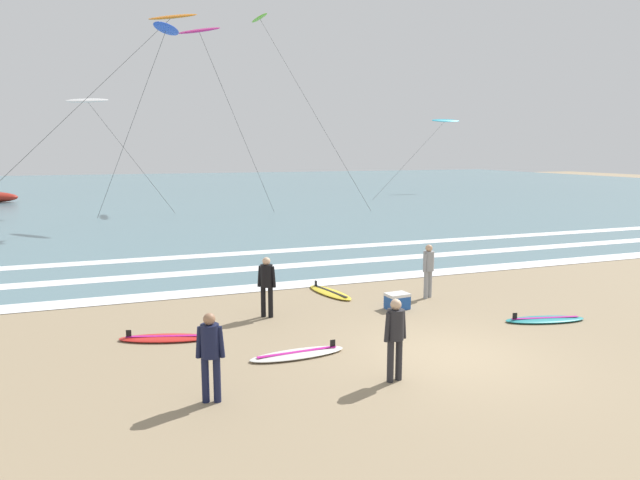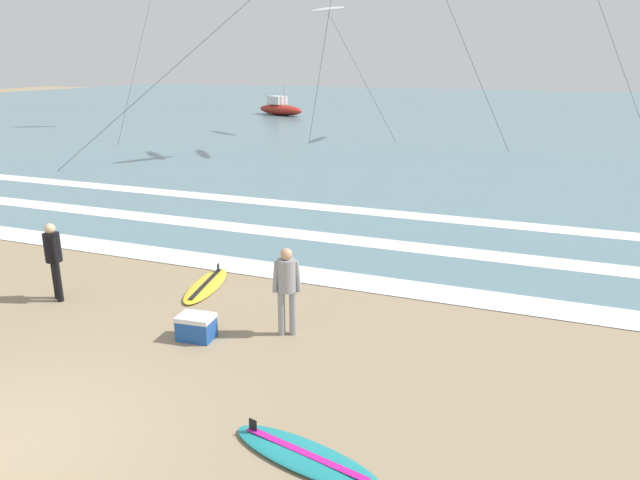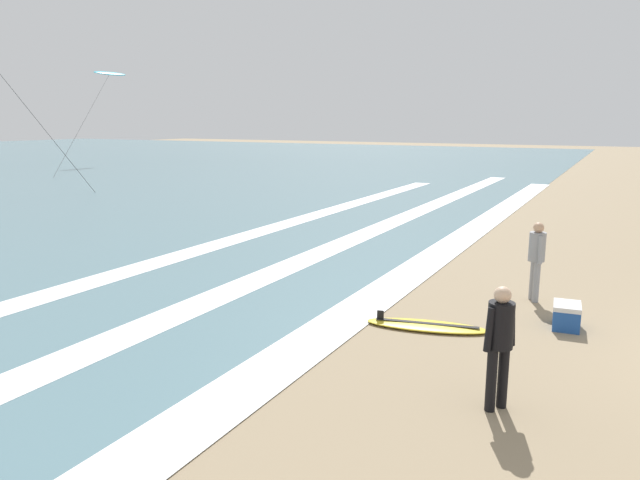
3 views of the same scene
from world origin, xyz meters
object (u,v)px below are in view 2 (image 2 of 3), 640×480
(surfboard_left_pile, at_px, (206,285))
(cooler_box, at_px, (196,327))
(kite_white_high_left, at_px, (327,10))
(surfer_mid_group, at_px, (53,255))
(surfboard_foreground_flat, at_px, (305,456))
(surfer_background_far, at_px, (287,284))
(offshore_boat, at_px, (280,109))

(surfboard_left_pile, distance_m, cooler_box, 2.45)
(kite_white_high_left, bearing_deg, cooler_box, -73.48)
(kite_white_high_left, bearing_deg, surfer_mid_group, -80.01)
(surfboard_foreground_flat, distance_m, cooler_box, 3.81)
(surfboard_foreground_flat, height_order, cooler_box, cooler_box)
(surfboard_left_pile, bearing_deg, surfboard_foreground_flat, -46.93)
(surfer_background_far, bearing_deg, surfboard_foreground_flat, -62.10)
(surfer_mid_group, height_order, kite_white_high_left, kite_white_high_left)
(surfer_mid_group, bearing_deg, surfer_background_far, 2.93)
(surfer_mid_group, bearing_deg, kite_white_high_left, 99.99)
(surfer_background_far, height_order, surfboard_left_pile, surfer_background_far)
(surfer_background_far, distance_m, kite_white_high_left, 30.56)
(surfboard_foreground_flat, xyz_separation_m, offshore_boat, (-20.11, 42.14, 0.51))
(surfer_background_far, bearing_deg, offshore_boat, 115.32)
(offshore_boat, bearing_deg, surfer_background_far, -64.68)
(surfboard_left_pile, relative_size, offshore_boat, 0.40)
(surfer_mid_group, distance_m, surfboard_left_pile, 3.07)
(surfboard_foreground_flat, relative_size, cooler_box, 3.34)
(surfer_background_far, relative_size, surfboard_foreground_flat, 0.73)
(surfer_background_far, distance_m, cooler_box, 1.75)
(surfboard_foreground_flat, bearing_deg, surfboard_left_pile, 133.07)
(surfer_background_far, height_order, surfboard_foreground_flat, surfer_background_far)
(surfer_background_far, bearing_deg, surfer_mid_group, -177.07)
(surfer_mid_group, relative_size, kite_white_high_left, 0.20)
(cooler_box, bearing_deg, kite_white_high_left, 106.52)
(surfer_mid_group, xyz_separation_m, offshore_boat, (-13.53, 39.34, -0.40))
(surfer_background_far, relative_size, kite_white_high_left, 0.20)
(surfer_background_far, relative_size, surfboard_left_pile, 0.73)
(surfboard_left_pile, distance_m, offshore_boat, 40.91)
(surfboard_foreground_flat, bearing_deg, cooler_box, 142.52)
(surfer_mid_group, distance_m, surfer_background_far, 4.97)
(kite_white_high_left, height_order, offshore_boat, kite_white_high_left)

